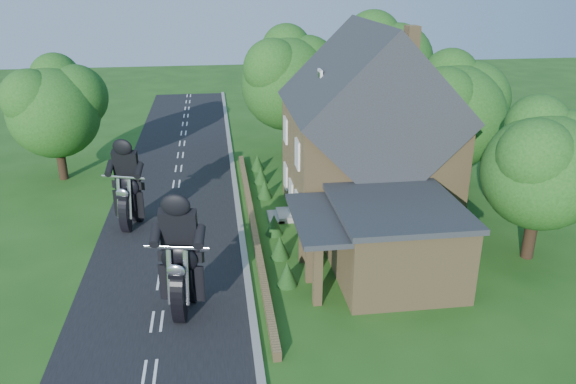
{
  "coord_description": "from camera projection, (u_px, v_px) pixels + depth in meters",
  "views": [
    {
      "loc": [
        2.54,
        -21.65,
        12.51
      ],
      "look_at": [
        5.84,
        2.71,
        2.8
      ],
      "focal_mm": 35.0,
      "sensor_mm": 36.0,
      "label": 1
    }
  ],
  "objects": [
    {
      "name": "tree_far_road",
      "position": [
        60.0,
        104.0,
        34.6
      ],
      "size": [
        6.08,
        5.6,
        7.84
      ],
      "color": "black",
      "rests_on": "ground"
    },
    {
      "name": "house",
      "position": [
        367.0,
        138.0,
        29.48
      ],
      "size": [
        9.54,
        8.64,
        10.24
      ],
      "color": "olive",
      "rests_on": "ground"
    },
    {
      "name": "tree_annex_side",
      "position": [
        549.0,
        161.0,
        24.74
      ],
      "size": [
        5.64,
        5.2,
        7.48
      ],
      "color": "black",
      "rests_on": "ground"
    },
    {
      "name": "shrub_b",
      "position": [
        280.0,
        247.0,
        26.08
      ],
      "size": [
        0.9,
        0.9,
        1.1
      ],
      "primitive_type": "cone",
      "color": "#143811",
      "rests_on": "ground"
    },
    {
      "name": "tree_behind_left",
      "position": [
        293.0,
        76.0,
        38.93
      ],
      "size": [
        6.94,
        6.4,
        9.16
      ],
      "color": "black",
      "rests_on": "ground"
    },
    {
      "name": "kerb",
      "position": [
        247.0,
        275.0,
        24.67
      ],
      "size": [
        0.3,
        80.0,
        0.12
      ],
      "primitive_type": "cube",
      "color": "gray",
      "rests_on": "ground"
    },
    {
      "name": "shrub_d",
      "position": [
        265.0,
        189.0,
        32.99
      ],
      "size": [
        0.9,
        0.9,
        1.1
      ],
      "primitive_type": "cone",
      "color": "#143811",
      "rests_on": "ground"
    },
    {
      "name": "road",
      "position": [
        163.0,
        281.0,
        24.23
      ],
      "size": [
        7.0,
        80.0,
        0.02
      ],
      "primitive_type": "cube",
      "color": "black",
      "rests_on": "ground"
    },
    {
      "name": "tree_behind_house",
      "position": [
        382.0,
        69.0,
        38.59
      ],
      "size": [
        7.81,
        7.2,
        10.08
      ],
      "color": "black",
      "rests_on": "ground"
    },
    {
      "name": "motorcycle_lead",
      "position": [
        184.0,
        296.0,
        21.77
      ],
      "size": [
        0.76,
        1.69,
        1.52
      ],
      "primitive_type": null,
      "rotation": [
        0.0,
        0.0,
        2.93
      ],
      "color": "black",
      "rests_on": "ground"
    },
    {
      "name": "shrub_a",
      "position": [
        287.0,
        274.0,
        23.77
      ],
      "size": [
        0.9,
        0.9,
        1.1
      ],
      "primitive_type": "cone",
      "color": "#143811",
      "rests_on": "ground"
    },
    {
      "name": "shrub_c",
      "position": [
        274.0,
        225.0,
        28.38
      ],
      "size": [
        0.9,
        0.9,
        1.1
      ],
      "primitive_type": "cone",
      "color": "#143811",
      "rests_on": "ground"
    },
    {
      "name": "garden_wall",
      "position": [
        253.0,
        224.0,
        29.3
      ],
      "size": [
        0.3,
        22.0,
        0.4
      ],
      "primitive_type": "cube",
      "color": "olive",
      "rests_on": "ground"
    },
    {
      "name": "tree_house_right",
      "position": [
        460.0,
        107.0,
        32.35
      ],
      "size": [
        6.51,
        6.0,
        8.4
      ],
      "color": "black",
      "rests_on": "ground"
    },
    {
      "name": "shrub_e",
      "position": [
        261.0,
        175.0,
        35.29
      ],
      "size": [
        0.9,
        0.9,
        1.1
      ],
      "primitive_type": "cone",
      "color": "#143811",
      "rests_on": "ground"
    },
    {
      "name": "ground",
      "position": [
        163.0,
        282.0,
        24.23
      ],
      "size": [
        120.0,
        120.0,
        0.0
      ],
      "primitive_type": "plane",
      "color": "#1F4D15",
      "rests_on": "ground"
    },
    {
      "name": "motorcycle_follow",
      "position": [
        131.0,
        214.0,
        29.14
      ],
      "size": [
        0.86,
        1.6,
        1.45
      ],
      "primitive_type": null,
      "rotation": [
        0.0,
        0.0,
        2.82
      ],
      "color": "black",
      "rests_on": "ground"
    },
    {
      "name": "annex",
      "position": [
        392.0,
        239.0,
        24.08
      ],
      "size": [
        7.05,
        5.94,
        3.44
      ],
      "color": "olive",
      "rests_on": "ground"
    },
    {
      "name": "shrub_f",
      "position": [
        257.0,
        162.0,
        37.6
      ],
      "size": [
        0.9,
        0.9,
        1.1
      ],
      "primitive_type": "cone",
      "color": "#143811",
      "rests_on": "ground"
    }
  ]
}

